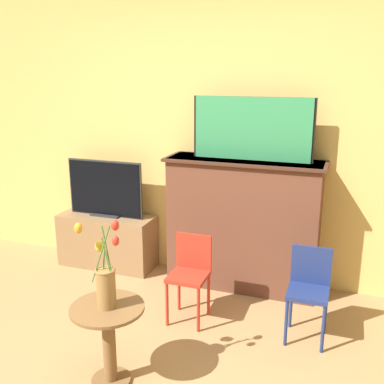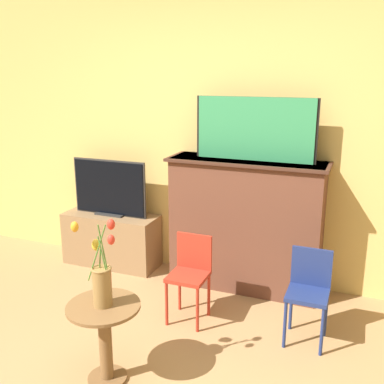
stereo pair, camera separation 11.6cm
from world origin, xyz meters
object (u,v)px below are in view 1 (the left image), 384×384
(painting, at_px, (252,129))
(chair_red, at_px, (190,270))
(vase_tulips, at_px, (105,280))
(chair_blue, at_px, (309,286))
(tv_monitor, at_px, (105,189))

(painting, distance_m, chair_red, 1.27)
(chair_red, xyz_separation_m, vase_tulips, (-0.22, -0.89, 0.30))
(chair_blue, height_order, vase_tulips, vase_tulips)
(tv_monitor, distance_m, vase_tulips, 1.81)
(chair_red, bearing_deg, painting, 65.98)
(chair_blue, bearing_deg, chair_red, -177.31)
(tv_monitor, bearing_deg, vase_tulips, -59.92)
(painting, distance_m, tv_monitor, 1.56)
(chair_blue, distance_m, vase_tulips, 1.48)
(painting, distance_m, chair_blue, 1.35)
(vase_tulips, bearing_deg, chair_blue, 40.06)
(chair_red, xyz_separation_m, chair_blue, (0.90, 0.04, 0.00))
(chair_blue, xyz_separation_m, vase_tulips, (-1.11, -0.93, 0.30))
(vase_tulips, bearing_deg, painting, 71.72)
(chair_blue, bearing_deg, painting, 132.71)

